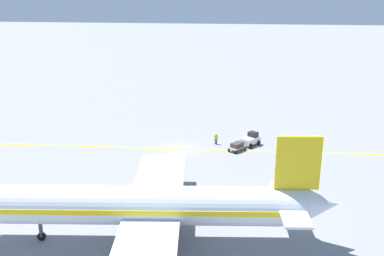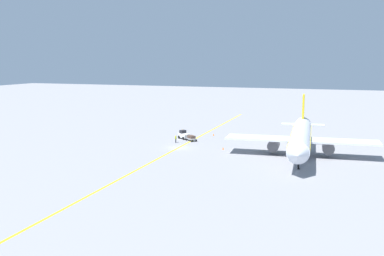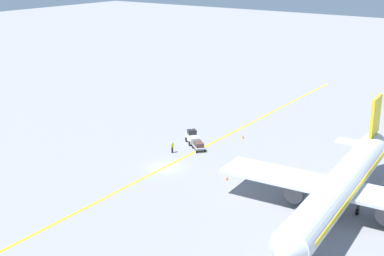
{
  "view_description": "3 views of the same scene",
  "coord_description": "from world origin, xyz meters",
  "px_view_note": "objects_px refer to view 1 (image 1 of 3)",
  "views": [
    {
      "loc": [
        -60.76,
        -8.04,
        23.41
      ],
      "look_at": [
        2.88,
        -1.43,
        2.34
      ],
      "focal_mm": 42.0,
      "sensor_mm": 36.0,
      "label": 1
    },
    {
      "loc": [
        -33.47,
        84.08,
        17.94
      ],
      "look_at": [
        -3.92,
        2.56,
        4.69
      ],
      "focal_mm": 42.0,
      "sensor_mm": 36.0,
      "label": 2
    },
    {
      "loc": [
        -42.45,
        52.22,
        27.37
      ],
      "look_at": [
        -0.74,
        -5.33,
        4.36
      ],
      "focal_mm": 50.0,
      "sensor_mm": 36.0,
      "label": 3
    }
  ],
  "objects_px": {
    "ground_crew_worker": "(216,138)",
    "baggage_tug_white": "(251,139)",
    "traffic_cone_mid_apron": "(299,158)",
    "traffic_cone_near_nose": "(182,173)",
    "airplane_at_gate": "(146,206)",
    "baggage_cart_trailing": "(237,146)"
  },
  "relations": [
    {
      "from": "baggage_tug_white",
      "to": "traffic_cone_mid_apron",
      "type": "relative_size",
      "value": 5.97
    },
    {
      "from": "airplane_at_gate",
      "to": "ground_crew_worker",
      "type": "relative_size",
      "value": 21.16
    },
    {
      "from": "ground_crew_worker",
      "to": "traffic_cone_near_nose",
      "type": "bearing_deg",
      "value": 162.46
    },
    {
      "from": "ground_crew_worker",
      "to": "traffic_cone_near_nose",
      "type": "height_order",
      "value": "ground_crew_worker"
    },
    {
      "from": "traffic_cone_near_nose",
      "to": "airplane_at_gate",
      "type": "bearing_deg",
      "value": 175.15
    },
    {
      "from": "baggage_cart_trailing",
      "to": "ground_crew_worker",
      "type": "distance_m",
      "value": 4.01
    },
    {
      "from": "airplane_at_gate",
      "to": "baggage_cart_trailing",
      "type": "relative_size",
      "value": 12.23
    },
    {
      "from": "baggage_tug_white",
      "to": "ground_crew_worker",
      "type": "relative_size",
      "value": 1.95
    },
    {
      "from": "baggage_cart_trailing",
      "to": "traffic_cone_mid_apron",
      "type": "bearing_deg",
      "value": -106.83
    },
    {
      "from": "baggage_tug_white",
      "to": "ground_crew_worker",
      "type": "height_order",
      "value": "baggage_tug_white"
    },
    {
      "from": "baggage_cart_trailing",
      "to": "ground_crew_worker",
      "type": "height_order",
      "value": "ground_crew_worker"
    },
    {
      "from": "ground_crew_worker",
      "to": "baggage_tug_white",
      "type": "bearing_deg",
      "value": -88.75
    },
    {
      "from": "airplane_at_gate",
      "to": "baggage_cart_trailing",
      "type": "bearing_deg",
      "value": -18.36
    },
    {
      "from": "baggage_tug_white",
      "to": "traffic_cone_mid_apron",
      "type": "xyz_separation_m",
      "value": [
        -5.14,
        -6.4,
        -0.63
      ]
    },
    {
      "from": "traffic_cone_near_nose",
      "to": "baggage_tug_white",
      "type": "bearing_deg",
      "value": -36.93
    },
    {
      "from": "ground_crew_worker",
      "to": "traffic_cone_mid_apron",
      "type": "bearing_deg",
      "value": -113.39
    },
    {
      "from": "traffic_cone_mid_apron",
      "to": "ground_crew_worker",
      "type": "bearing_deg",
      "value": 66.61
    },
    {
      "from": "ground_crew_worker",
      "to": "traffic_cone_near_nose",
      "type": "distance_m",
      "value": 12.36
    },
    {
      "from": "traffic_cone_near_nose",
      "to": "traffic_cone_mid_apron",
      "type": "bearing_deg",
      "value": -66.25
    },
    {
      "from": "traffic_cone_near_nose",
      "to": "traffic_cone_mid_apron",
      "type": "xyz_separation_m",
      "value": [
        6.75,
        -15.34,
        0.0
      ]
    },
    {
      "from": "ground_crew_worker",
      "to": "traffic_cone_near_nose",
      "type": "xyz_separation_m",
      "value": [
        -11.77,
        3.72,
        -0.63
      ]
    },
    {
      "from": "baggage_cart_trailing",
      "to": "traffic_cone_near_nose",
      "type": "distance_m",
      "value": 11.58
    }
  ]
}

